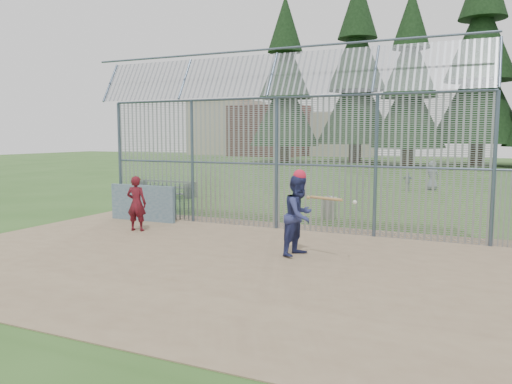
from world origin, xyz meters
The scene contains 13 objects.
ground centered at (0.00, 0.00, 0.00)m, with size 120.00×120.00×0.00m, color #2D511E.
dirt_infield centered at (0.00, -0.50, 0.01)m, with size 14.00×10.00×0.02m, color #756047.
dugout_wall centered at (-4.60, 2.90, 0.62)m, with size 2.50×0.12×1.20m, color #38566B.
batter centered at (1.81, 0.51, 0.98)m, with size 0.93×0.73×1.92m, color navy.
onlooker centered at (-3.65, 1.37, 0.85)m, with size 0.60×0.40×1.66m, color maroon.
bg_kid_standing centered at (3.30, 17.19, 0.77)m, with size 0.75×0.49×1.53m, color slate.
bg_kid_seated centered at (2.19, 16.20, 0.50)m, with size 0.59×0.24×1.00m, color gray.
batting_gear centered at (1.93, 0.48, 1.85)m, with size 1.59×0.51×0.71m.
trash_can centered at (0.95, 5.99, 0.38)m, with size 0.56×0.56×0.82m.
bleacher centered at (-7.86, 8.91, 0.41)m, with size 3.00×0.95×0.72m.
backstop_fence centered at (1.81, 3.43, 2.36)m, with size 20.09×0.81×5.30m.
conifer_row centered at (1.93, 41.51, 10.83)m, with size 38.48×12.26×20.20m.
distant_buildings centered at (-23.18, 56.49, 3.60)m, with size 26.50×10.50×8.00m.
Camera 1 is at (5.75, -10.57, 2.87)m, focal length 35.00 mm.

